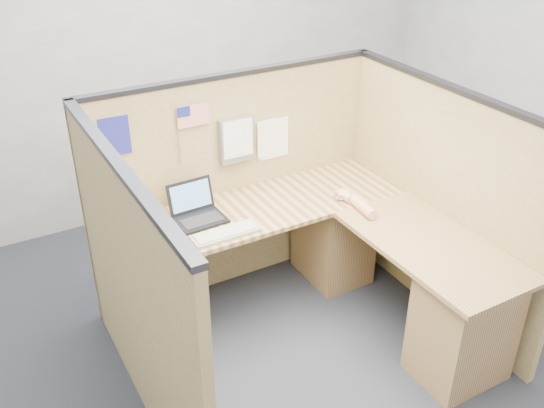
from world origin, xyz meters
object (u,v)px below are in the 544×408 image
laptop (197,210)px  keyboard (226,233)px  l_desk (314,273)px  mouse (343,196)px

laptop → keyboard: (0.06, -0.28, -0.04)m
l_desk → keyboard: bearing=159.8°
laptop → l_desk: bearing=-41.2°
l_desk → keyboard: size_ratio=4.70×
l_desk → laptop: laptop is taller
keyboard → mouse: 0.86m
laptop → mouse: bearing=-17.9°
laptop → keyboard: laptop is taller
keyboard → mouse: bearing=0.9°
laptop → keyboard: bearing=-79.5°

